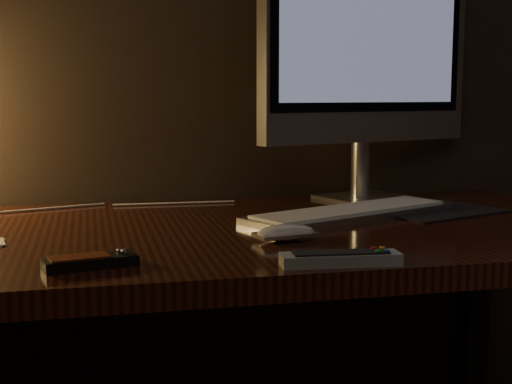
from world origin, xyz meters
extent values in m
cube|color=#3B160D|center=(0.00, 1.85, 0.73)|extent=(1.60, 0.75, 0.04)
cube|color=black|center=(0.75, 2.18, 0.35)|extent=(0.06, 0.06, 0.71)
cube|color=black|center=(0.00, 2.20, 0.45)|extent=(1.48, 0.02, 0.51)
cube|color=silver|center=(0.42, 2.14, 0.75)|extent=(0.24, 0.23, 0.01)
cylinder|color=silver|center=(0.42, 2.17, 0.82)|extent=(0.06, 0.06, 0.13)
cube|color=silver|center=(0.42, 2.13, 1.13)|extent=(0.58, 0.23, 0.49)
cube|color=black|center=(0.42, 2.11, 1.17)|extent=(0.53, 0.19, 0.41)
cube|color=#8D94C1|center=(0.42, 2.11, 1.17)|extent=(0.49, 0.18, 0.37)
cube|color=silver|center=(0.31, 1.92, 0.76)|extent=(0.50, 0.32, 0.02)
cube|color=black|center=(0.50, 1.95, 0.75)|extent=(0.33, 0.29, 0.00)
ellipsoid|color=white|center=(0.11, 1.71, 0.76)|extent=(0.11, 0.07, 0.02)
cube|color=black|center=(-0.22, 1.59, 0.76)|extent=(0.14, 0.08, 0.02)
cube|color=maroon|center=(-0.22, 1.59, 0.77)|extent=(0.09, 0.06, 0.00)
sphere|color=silver|center=(-0.22, 1.59, 0.77)|extent=(0.01, 0.01, 0.01)
cube|color=#95989A|center=(0.14, 1.52, 0.76)|extent=(0.18, 0.06, 0.02)
cube|color=black|center=(0.14, 1.52, 0.77)|extent=(0.14, 0.05, 0.00)
cylinder|color=red|center=(0.14, 1.52, 0.77)|extent=(0.01, 0.01, 0.00)
cylinder|color=#0C8C19|center=(0.14, 1.52, 0.77)|extent=(0.01, 0.01, 0.00)
cylinder|color=gold|center=(0.14, 1.52, 0.77)|extent=(0.01, 0.01, 0.00)
cylinder|color=#1433BF|center=(0.14, 1.52, 0.77)|extent=(0.01, 0.01, 0.00)
cylinder|color=white|center=(-0.18, 2.14, 0.75)|extent=(0.57, 0.07, 0.00)
camera|label=1|loc=(-0.22, 0.56, 1.00)|focal=50.00mm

